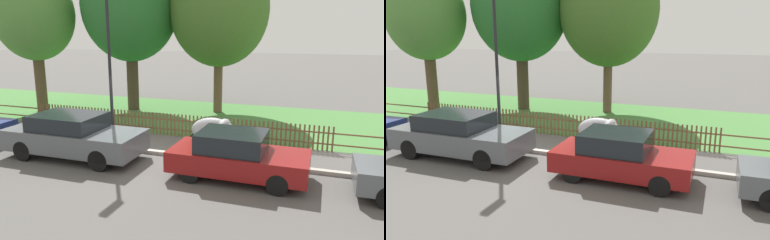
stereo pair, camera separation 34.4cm
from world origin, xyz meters
The scene contains 11 objects.
ground_plane centered at (0.00, 0.00, 0.00)m, with size 120.00×120.00×0.00m, color #565451.
kerb_stone centered at (0.00, 0.10, 0.06)m, with size 40.41×0.20×0.12m, color #B2ADA3.
grass_strip centered at (0.00, 5.98, 0.01)m, with size 40.41×7.26×0.01m, color #477F3D.
park_fence centered at (0.00, 2.37, 0.45)m, with size 40.41×0.05×0.89m.
parked_car_navy_estate centered at (-1.74, -1.08, 0.74)m, with size 4.52×1.88×1.44m.
parked_car_red_compact centered at (3.67, -1.04, 0.67)m, with size 3.82×1.72×1.33m.
covered_motorcycle centered at (2.39, 1.17, 0.68)m, with size 1.79×0.73×1.15m.
tree_nearest_kerb centered at (-7.83, 4.45, 4.77)m, with size 3.87×3.87×7.04m.
tree_behind_motorcycle centered at (-3.63, 6.44, 5.26)m, with size 4.85×4.85×8.08m.
tree_mid_park centered at (0.75, 7.27, 5.05)m, with size 4.81×4.81×7.83m.
street_lamp centered at (-1.29, 0.47, 3.88)m, with size 0.20×0.79×6.25m.
Camera 2 is at (6.16, -10.67, 4.06)m, focal length 35.00 mm.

